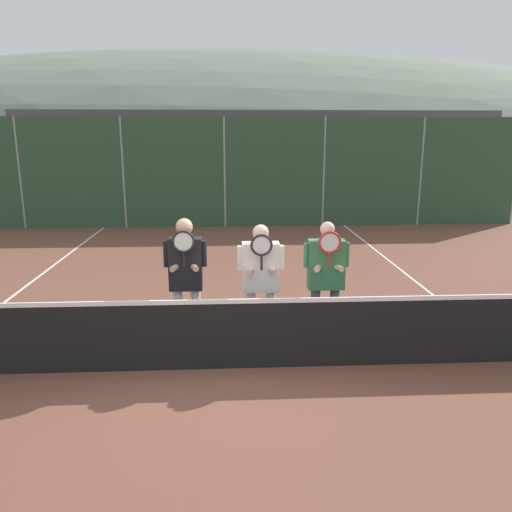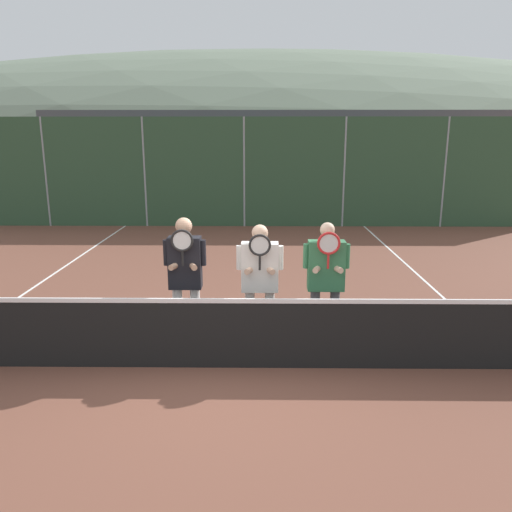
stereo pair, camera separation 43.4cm
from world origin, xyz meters
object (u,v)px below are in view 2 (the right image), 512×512
at_px(player_leftmost, 185,273).
at_px(car_center, 381,186).
at_px(car_left_of_center, 251,186).
at_px(player_center_left, 260,276).
at_px(player_center_right, 326,276).
at_px(car_far_left, 125,188).

xyz_separation_m(player_leftmost, car_center, (5.59, 12.85, -0.15)).
distance_m(car_left_of_center, car_center, 5.00).
relative_size(player_center_left, car_center, 0.37).
relative_size(player_leftmost, car_center, 0.39).
distance_m(player_leftmost, car_left_of_center, 12.97).
height_order(player_center_right, car_left_of_center, car_left_of_center).
bearing_deg(car_left_of_center, car_center, -1.16).
height_order(player_leftmost, player_center_left, player_leftmost).
xyz_separation_m(car_left_of_center, car_center, (4.99, -0.10, -0.01)).
bearing_deg(player_leftmost, player_center_left, 2.09).
bearing_deg(player_center_left, player_center_right, 0.30).
bearing_deg(car_center, player_center_left, -109.74).
xyz_separation_m(car_far_left, car_left_of_center, (4.85, 0.09, 0.08)).
relative_size(player_center_right, car_center, 0.38).
distance_m(player_center_left, car_left_of_center, 12.92).
xyz_separation_m(player_leftmost, player_center_left, (0.99, 0.04, -0.05)).
height_order(player_leftmost, car_far_left, player_leftmost).
relative_size(player_leftmost, player_center_left, 1.06).
height_order(player_leftmost, player_center_right, player_leftmost).
bearing_deg(player_leftmost, car_left_of_center, 87.37).
bearing_deg(player_center_right, player_center_left, -179.70).
bearing_deg(car_left_of_center, player_center_left, -88.25).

